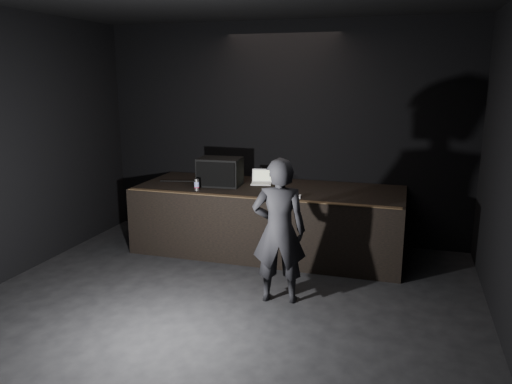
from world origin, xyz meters
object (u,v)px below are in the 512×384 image
object	(u,v)px
laptop	(262,180)
person	(279,231)
beer_can	(197,185)
stage_monitor	(220,172)
stage_riser	(269,219)

from	to	relation	value
laptop	person	distance (m)	2.08
person	beer_can	bearing A→B (deg)	-47.98
stage_monitor	beer_can	bearing A→B (deg)	-118.86
stage_riser	person	bearing A→B (deg)	-70.59
stage_riser	person	size ratio (longest dim) A/B	2.29
laptop	stage_monitor	bearing A→B (deg)	-161.59
stage_riser	person	xyz separation A→B (m)	(0.59, -1.67, 0.37)
stage_riser	stage_monitor	xyz separation A→B (m)	(-0.76, -0.07, 0.71)
stage_monitor	person	world-z (taller)	person
laptop	person	size ratio (longest dim) A/B	0.21
beer_can	person	xyz separation A→B (m)	(1.55, -1.17, -0.21)
stage_riser	stage_monitor	distance (m)	1.05
stage_riser	beer_can	world-z (taller)	beer_can
stage_riser	laptop	xyz separation A→B (m)	(-0.19, 0.25, 0.56)
beer_can	laptop	bearing A→B (deg)	44.10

